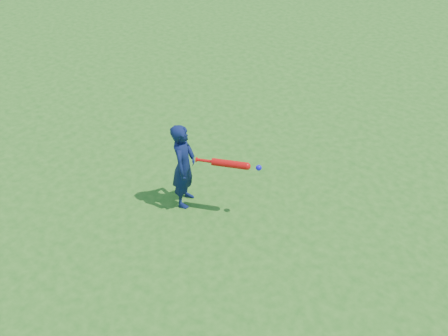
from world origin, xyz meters
name	(u,v)px	position (x,y,z in m)	size (l,w,h in m)	color
ground	(173,221)	(0.00, 0.00, 0.00)	(80.00, 80.00, 0.00)	#246417
child	(184,166)	(-0.11, 0.38, 0.57)	(0.42, 0.27, 1.14)	#0E1842
bat_swing	(232,164)	(0.47, 0.58, 0.73)	(0.73, 0.36, 0.09)	red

